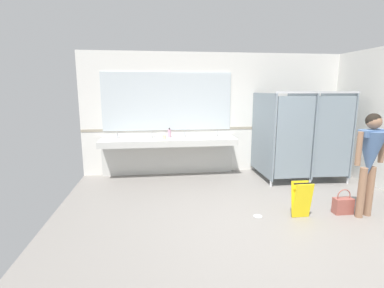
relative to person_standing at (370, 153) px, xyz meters
The scene contains 12 objects.
ground_plane 2.01m from the person_standing, behind, with size 6.41×6.50×0.10m, color gray.
wall_back 3.33m from the person_standing, 120.64° to the left, with size 6.41×0.12×2.80m, color silver.
wall_back_tile_band 3.25m from the person_standing, 121.21° to the left, with size 6.41×0.01×0.06m, color #9E937F.
vanity_counter 3.91m from the person_standing, 138.84° to the left, with size 3.04×0.59×0.99m.
mirror_panel 4.09m from the person_standing, 136.59° to the left, with size 2.94×0.02×1.32m, color silver.
bathroom_stalls 1.94m from the person_standing, 91.09° to the left, with size 1.77×1.32×1.93m.
person_standing is the anchor object (origin of this frame).
handbag 0.93m from the person_standing, 153.20° to the left, with size 0.30×0.15×0.41m.
soap_dispenser 3.93m from the person_standing, 137.65° to the left, with size 0.07×0.07×0.22m.
paper_cup 3.87m from the person_standing, 141.70° to the left, with size 0.07×0.07×0.09m, color beige.
wet_floor_sign 1.25m from the person_standing, behind, with size 0.28×0.19×0.57m.
floor_drain_cover 1.96m from the person_standing, behind, with size 0.14×0.14×0.01m, color #B7BABF.
Camera 1 is at (-1.54, -3.70, 1.98)m, focal length 26.84 mm.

